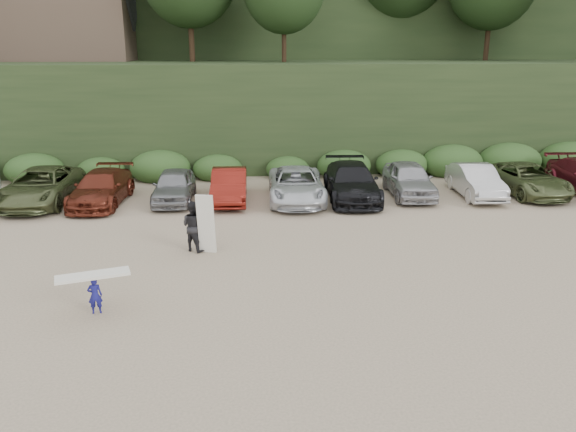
{
  "coord_description": "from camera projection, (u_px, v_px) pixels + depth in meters",
  "views": [
    {
      "loc": [
        -0.88,
        -15.45,
        6.91
      ],
      "look_at": [
        0.57,
        3.0,
        1.3
      ],
      "focal_mm": 35.0,
      "sensor_mm": 36.0,
      "label": 1
    }
  ],
  "objects": [
    {
      "name": "ground",
      "position": [
        277.0,
        287.0,
        16.81
      ],
      "size": [
        120.0,
        120.0,
        0.0
      ],
      "primitive_type": "plane",
      "color": "tan",
      "rests_on": "ground"
    },
    {
      "name": "parked_cars",
      "position": [
        334.0,
        182.0,
        26.36
      ],
      "size": [
        39.81,
        6.16,
        1.64
      ],
      "color": "#9A9A9E",
      "rests_on": "ground"
    },
    {
      "name": "child_surfer",
      "position": [
        94.0,
        287.0,
        14.94
      ],
      "size": [
        1.97,
        1.06,
        1.14
      ],
      "color": "navy",
      "rests_on": "ground"
    },
    {
      "name": "adult_surfer",
      "position": [
        195.0,
        226.0,
        19.53
      ],
      "size": [
        1.34,
        1.06,
        2.12
      ],
      "color": "black",
      "rests_on": "ground"
    }
  ]
}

